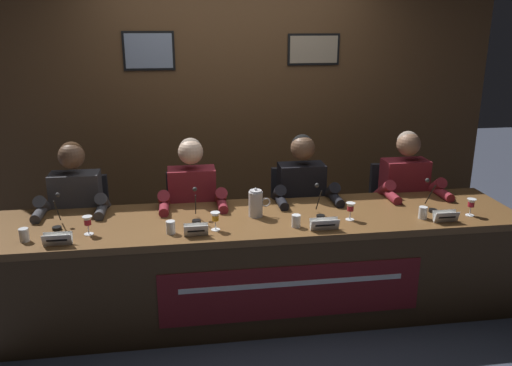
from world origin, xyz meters
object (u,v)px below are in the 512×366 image
Objects in this scene: nameplate_center_right at (325,224)px; juice_glass_center_left at (215,218)px; water_cup_far_right at (423,213)px; chair_center_left at (193,230)px; nameplate_far_left at (57,239)px; nameplate_center_left at (196,230)px; microphone_center_right at (319,206)px; microphone_far_left at (57,217)px; microphone_center_left at (196,210)px; chair_far_right at (395,218)px; juice_glass_far_left at (88,222)px; water_pitcher_central at (257,203)px; juice_glass_center_right at (350,208)px; nameplate_far_right at (446,216)px; juice_glass_far_right at (471,204)px; conference_table at (259,253)px; chair_far_left at (84,236)px; panelist_center_left at (193,206)px; panelist_far_left at (76,212)px; panelist_center_right at (303,200)px; water_cup_center_left at (171,228)px; panelist_far_right at (407,195)px; water_cup_center_right at (296,221)px; chair_center_right at (297,224)px; water_cup_far_left at (24,236)px; microphone_far_right at (431,200)px.

juice_glass_center_left is at bearing 171.56° from nameplate_center_right.
chair_center_left is at bearing 153.77° from water_cup_far_right.
nameplate_far_left is 0.85m from nameplate_center_left.
microphone_center_right reaches higher than nameplate_center_left.
microphone_center_left is at bearing -0.81° from microphone_far_left.
chair_far_right is (0.88, 0.88, -0.35)m from nameplate_center_right.
juice_glass_far_left is (0.16, 0.15, 0.05)m from nameplate_far_left.
microphone_center_left reaches higher than water_pitcher_central.
juice_glass_center_right reaches higher than nameplate_far_right.
juice_glass_center_right is 0.87m from juice_glass_far_right.
microphone_center_left is at bearing 87.74° from nameplate_center_left.
nameplate_far_right is at bearing -34.46° from water_cup_far_right.
chair_center_left reaches higher than water_cup_far_right.
water_cup_far_right is at bearing -10.62° from water_pitcher_central.
conference_table is 4.21× the size of chair_far_left.
microphone_far_left is at bearing -157.40° from panelist_center_left.
panelist_far_left is at bearing 158.17° from nameplate_center_right.
microphone_far_left is at bearing 162.80° from nameplate_center_left.
panelist_center_right reaches higher than juice_glass_far_right.
microphone_far_left is 1.78m from microphone_center_right.
nameplate_center_left is 0.17m from water_cup_center_left.
panelist_far_right is (1.29, 0.49, 0.19)m from conference_table.
juice_glass_far_right reaches higher than nameplate_center_left.
panelist_center_right is at bearing 180.00° from panelist_far_right.
chair_center_left is 0.92m from nameplate_center_left.
panelist_far_left is at bearing 180.00° from panelist_far_right.
water_cup_far_right is (1.45, -0.00, -0.05)m from juice_glass_center_left.
panelist_far_right is at bearing 19.94° from juice_glass_center_left.
water_cup_far_right is (2.44, -0.78, 0.35)m from chair_far_left.
microphone_far_left is at bearing 171.90° from water_cup_center_right.
nameplate_center_left is (0.69, -0.13, -0.05)m from juice_glass_far_left.
water_cup_center_right is at bearing -2.94° from juice_glass_far_left.
panelist_far_left reaches higher than water_cup_center_right.
microphone_center_right is at bearing 150.93° from juice_glass_center_right.
water_cup_center_right is 1.04m from nameplate_far_right.
conference_table is at bearing -121.73° from chair_center_right.
water_pitcher_central reaches higher than water_cup_far_left.
panelist_center_left is 5.63× the size of microphone_center_left.
microphone_far_right is (1.58, 0.15, -0.01)m from juice_glass_center_left.
panelist_far_left reaches higher than water_cup_center_left.
juice_glass_far_left is 1.54m from nameplate_center_right.
chair_center_left is (0.85, 0.88, -0.35)m from nameplate_far_left.
nameplate_far_left reaches higher than conference_table.
water_pitcher_central is at bearing 8.40° from water_cup_far_left.
juice_glass_center_right is at bearing 34.34° from nameplate_center_right.
chair_far_left is 7.18× the size of juice_glass_far_left.
nameplate_center_left is at bearing -142.61° from panelist_center_right.
microphone_center_left and microphone_center_right have the same top height.
microphone_far_left is 0.18× the size of panelist_center_left.
panelist_far_right is (2.41, 0.53, -0.12)m from juice_glass_far_left.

